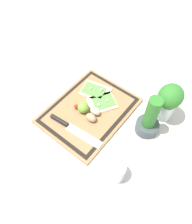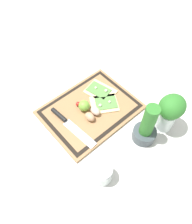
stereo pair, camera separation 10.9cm
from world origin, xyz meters
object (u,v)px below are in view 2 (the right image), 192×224
(pizza_slice_far, at_px, (105,104))
(herb_pot, at_px, (146,128))
(egg_pink, at_px, (95,111))
(cherry_tomato_red, at_px, (78,104))
(egg_brown, at_px, (90,117))
(herb_glass, at_px, (170,111))
(lime, at_px, (84,106))
(pizza_slice_near, at_px, (100,91))
(sauce_jar, at_px, (102,173))
(knife, at_px, (65,121))

(pizza_slice_far, relative_size, herb_pot, 0.76)
(egg_pink, distance_m, cherry_tomato_red, 0.10)
(egg_brown, bearing_deg, herb_glass, 133.91)
(herb_glass, bearing_deg, egg_brown, -46.09)
(egg_brown, bearing_deg, lime, -104.92)
(pizza_slice_near, height_order, egg_brown, egg_brown)
(egg_brown, distance_m, sauce_jar, 0.29)
(pizza_slice_near, bearing_deg, sauce_jar, 49.13)
(egg_brown, height_order, egg_pink, same)
(pizza_slice_far, distance_m, herb_pot, 0.26)
(pizza_slice_near, height_order, herb_pot, herb_pot)
(lime, height_order, sauce_jar, sauce_jar)
(herb_pot, height_order, herb_glass, herb_pot)
(pizza_slice_near, xyz_separation_m, egg_brown, (0.16, 0.10, 0.01))
(herb_pot, bearing_deg, pizza_slice_far, -86.85)
(pizza_slice_far, height_order, sauce_jar, sauce_jar)
(lime, bearing_deg, sauce_jar, 62.68)
(knife, xyz_separation_m, egg_pink, (-0.14, 0.06, 0.01))
(pizza_slice_near, distance_m, lime, 0.14)
(sauce_jar, relative_size, herb_glass, 0.43)
(knife, height_order, lime, lime)
(pizza_slice_far, distance_m, lime, 0.11)
(pizza_slice_far, relative_size, herb_glass, 0.83)
(egg_pink, xyz_separation_m, sauce_jar, (0.19, 0.26, 0.00))
(knife, xyz_separation_m, sauce_jar, (0.04, 0.32, 0.01))
(egg_pink, bearing_deg, cherry_tomato_red, -70.22)
(knife, relative_size, egg_pink, 5.20)
(egg_brown, relative_size, sauce_jar, 0.61)
(egg_brown, height_order, cherry_tomato_red, egg_brown)
(egg_brown, distance_m, herb_glass, 0.38)
(pizza_slice_far, xyz_separation_m, cherry_tomato_red, (0.11, -0.09, 0.01))
(lime, height_order, herb_glass, herb_glass)
(knife, bearing_deg, cherry_tomato_red, -162.00)
(sauce_jar, bearing_deg, pizza_slice_near, -130.87)
(sauce_jar, xyz_separation_m, herb_glass, (-0.40, 0.01, 0.09))
(pizza_slice_near, relative_size, lime, 3.07)
(pizza_slice_near, bearing_deg, pizza_slice_far, 63.68)
(knife, height_order, egg_pink, egg_pink)
(knife, relative_size, sauce_jar, 3.19)
(egg_pink, relative_size, sauce_jar, 0.61)
(egg_brown, distance_m, lime, 0.07)
(knife, bearing_deg, herb_glass, 136.94)
(pizza_slice_far, distance_m, herb_glass, 0.33)
(pizza_slice_near, xyz_separation_m, knife, (0.26, 0.03, 0.00))
(pizza_slice_near, xyz_separation_m, herb_glass, (-0.10, 0.36, 0.11))
(knife, height_order, herb_glass, herb_glass)
(egg_pink, height_order, herb_pot, herb_pot)
(pizza_slice_far, relative_size, cherry_tomato_red, 7.40)
(egg_pink, bearing_deg, herb_glass, 127.72)
(pizza_slice_far, xyz_separation_m, egg_brown, (0.12, 0.02, 0.01))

